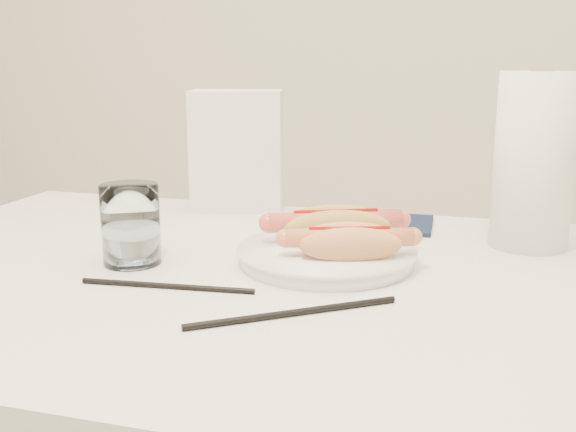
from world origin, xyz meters
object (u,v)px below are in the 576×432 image
(table, at_px, (252,312))
(plate, at_px, (326,257))
(water_glass, at_px, (131,224))
(napkin_box, at_px, (237,151))
(paper_towel_roll, at_px, (534,161))
(hotdog_right, at_px, (349,243))
(hotdog_left, at_px, (335,226))

(table, bearing_deg, plate, 33.61)
(table, relative_size, water_glass, 10.71)
(table, xyz_separation_m, water_glass, (-0.17, -0.01, 0.12))
(table, bearing_deg, water_glass, -175.75)
(table, xyz_separation_m, napkin_box, (-0.15, 0.35, 0.17))
(napkin_box, height_order, paper_towel_roll, paper_towel_roll)
(paper_towel_roll, bearing_deg, water_glass, -155.17)
(plate, height_order, paper_towel_roll, paper_towel_roll)
(hotdog_right, xyz_separation_m, napkin_box, (-0.28, 0.32, 0.07))
(plate, bearing_deg, water_glass, -164.45)
(hotdog_left, relative_size, water_glass, 1.69)
(hotdog_right, height_order, water_glass, water_glass)
(plate, distance_m, water_glass, 0.28)
(table, distance_m, napkin_box, 0.42)
(table, height_order, water_glass, water_glass)
(plate, relative_size, napkin_box, 1.09)
(table, xyz_separation_m, paper_towel_roll, (0.37, 0.24, 0.19))
(plate, xyz_separation_m, hotdog_right, (0.04, -0.03, 0.03))
(hotdog_right, bearing_deg, paper_towel_roll, 22.18)
(hotdog_left, relative_size, paper_towel_roll, 0.72)
(table, bearing_deg, hotdog_left, 46.27)
(hotdog_left, xyz_separation_m, paper_towel_roll, (0.27, 0.14, 0.09))
(table, distance_m, hotdog_right, 0.17)
(hotdog_right, distance_m, paper_towel_roll, 0.33)
(table, height_order, hotdog_right, hotdog_right)
(paper_towel_roll, bearing_deg, hotdog_left, -153.20)
(hotdog_left, distance_m, hotdog_right, 0.08)
(plate, distance_m, hotdog_right, 0.06)
(water_glass, bearing_deg, plate, 15.55)
(plate, relative_size, water_glass, 2.15)
(hotdog_left, distance_m, napkin_box, 0.36)
(hotdog_right, bearing_deg, napkin_box, 111.97)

